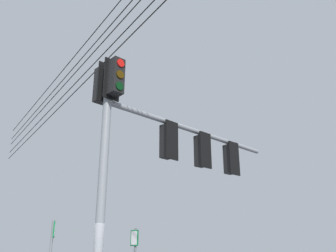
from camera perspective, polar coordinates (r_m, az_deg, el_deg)
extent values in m
cylinder|color=gray|center=(8.16, -10.27, -10.87)|extent=(0.20, 0.20, 6.07)
cylinder|color=gray|center=(10.65, 4.34, -0.84)|extent=(4.93, 3.84, 0.14)
cube|color=black|center=(9.26, -10.22, 6.23)|extent=(0.42, 0.42, 0.90)
cube|color=black|center=(9.13, -9.63, 6.59)|extent=(0.37, 0.30, 1.04)
cylinder|color=red|center=(9.52, -10.66, 7.51)|extent=(0.18, 0.15, 0.20)
cylinder|color=#3C2703|center=(9.38, -10.78, 5.89)|extent=(0.18, 0.15, 0.20)
cylinder|color=black|center=(9.26, -10.90, 4.22)|extent=(0.18, 0.15, 0.20)
cube|color=black|center=(8.81, -8.06, 7.54)|extent=(0.42, 0.42, 0.90)
cube|color=black|center=(8.93, -8.69, 7.16)|extent=(0.37, 0.30, 1.04)
cylinder|color=red|center=(8.83, -7.33, 9.64)|extent=(0.18, 0.15, 0.20)
cylinder|color=#3C2703|center=(8.69, -7.42, 7.93)|extent=(0.18, 0.15, 0.20)
cylinder|color=black|center=(8.55, -7.51, 6.15)|extent=(0.18, 0.15, 0.20)
cube|color=black|center=(9.71, -0.11, -2.40)|extent=(0.42, 0.42, 0.90)
cube|color=black|center=(9.60, 0.60, -2.18)|extent=(0.37, 0.31, 1.04)
cylinder|color=red|center=(9.92, -0.77, -0.96)|extent=(0.17, 0.15, 0.20)
cylinder|color=#3C2703|center=(9.83, -0.78, -2.61)|extent=(0.17, 0.15, 0.20)
cylinder|color=black|center=(9.74, -0.79, -4.29)|extent=(0.17, 0.15, 0.20)
cube|color=black|center=(10.62, 5.16, -3.89)|extent=(0.42, 0.42, 0.90)
cube|color=black|center=(10.51, 5.83, -3.69)|extent=(0.38, 0.29, 1.04)
cylinder|color=red|center=(10.82, 4.47, -2.55)|extent=(0.18, 0.14, 0.20)
cylinder|color=#3C2703|center=(10.73, 4.51, -4.08)|extent=(0.18, 0.14, 0.20)
cylinder|color=black|center=(10.65, 4.56, -5.63)|extent=(0.18, 0.14, 0.20)
cube|color=black|center=(11.61, 9.57, -5.11)|extent=(0.42, 0.42, 0.90)
cube|color=black|center=(11.51, 10.22, -4.93)|extent=(0.38, 0.29, 1.04)
cylinder|color=red|center=(11.79, 8.88, -3.87)|extent=(0.18, 0.14, 0.20)
cylinder|color=#3C2703|center=(11.71, 8.96, -5.27)|extent=(0.18, 0.14, 0.20)
cylinder|color=black|center=(11.64, 9.04, -6.70)|extent=(0.18, 0.14, 0.20)
cube|color=#0C7238|center=(10.61, -17.20, -15.08)|extent=(0.09, 0.40, 0.40)
cube|color=white|center=(10.61, -17.12, -15.09)|extent=(0.06, 0.33, 0.34)
cube|color=#0C7238|center=(11.07, -5.22, -16.88)|extent=(0.23, 0.22, 0.44)
cube|color=white|center=(11.06, -5.27, -16.87)|extent=(0.17, 0.17, 0.38)
cylinder|color=black|center=(10.08, -11.21, 8.29)|extent=(9.63, 17.39, 0.36)
cylinder|color=black|center=(10.22, -11.10, 9.76)|extent=(9.63, 17.39, 0.36)
cylinder|color=black|center=(10.43, -10.94, 11.69)|extent=(9.63, 17.39, 0.36)
cylinder|color=black|center=(10.57, -10.85, 12.93)|extent=(9.63, 17.39, 0.36)
cylinder|color=black|center=(10.81, -10.69, 14.82)|extent=(9.63, 17.39, 0.36)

